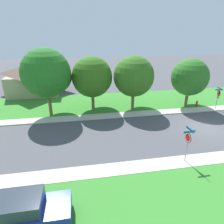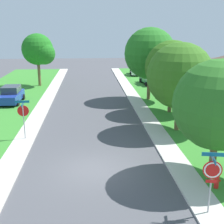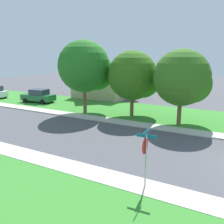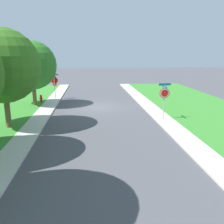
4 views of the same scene
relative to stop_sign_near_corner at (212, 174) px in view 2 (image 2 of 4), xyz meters
The scene contains 14 objects.
ground_plane 6.62m from the stop_sign_near_corner, 136.22° to the left, with size 120.00×120.00×0.00m, color #4C4C51.
sidewalk_east 16.49m from the stop_sign_near_corner, 89.59° to the left, with size 1.40×56.00×0.10m, color beige.
lawn_east 17.18m from the stop_sign_near_corner, 73.62° to the left, with size 8.00×56.00×0.08m, color #38842D.
sidewalk_west 18.93m from the stop_sign_near_corner, 119.52° to the left, with size 1.40×56.00×0.10m, color beige.
stop_sign_near_corner is the anchor object (origin of this frame).
stop_sign_far_corner 13.05m from the stop_sign_near_corner, 135.01° to the left, with size 0.92×0.92×2.77m.
car_green_driveway_right 28.71m from the stop_sign_near_corner, 83.15° to the left, with size 2.37×4.46×1.76m.
car_blue_kerbside_mid 23.32m from the stop_sign_near_corner, 122.87° to the left, with size 2.04×4.30×1.76m.
car_white_far_down_street 36.72m from the stop_sign_near_corner, 85.48° to the left, with size 2.35×4.46×1.76m.
tree_sidewalk_far 20.01m from the stop_sign_near_corner, 84.79° to the left, with size 5.64×5.25×7.50m.
tree_across_left 15.20m from the stop_sign_near_corner, 79.61° to the left, with size 5.06×4.71×6.43m.
tree_sidewalk_mid 10.43m from the stop_sign_near_corner, 78.94° to the left, with size 5.09×4.74×6.50m.
tree_corner_large 30.55m from the stop_sign_near_corner, 111.14° to the left, with size 4.25×3.96×6.74m.
fire_hydrant 2.64m from the stop_sign_near_corner, 58.51° to the left, with size 0.38×0.22×0.83m.
Camera 2 is at (-0.20, -14.55, 7.45)m, focal length 47.19 mm.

